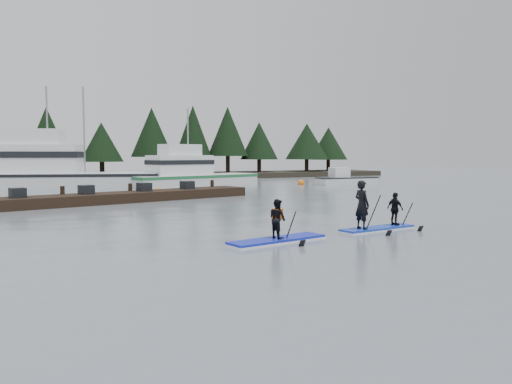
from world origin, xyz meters
name	(u,v)px	position (x,y,z in m)	size (l,w,h in m)	color
ground	(340,238)	(0.00, 0.00, 0.00)	(160.00, 160.00, 0.00)	slate
far_shore	(103,177)	(0.00, 42.00, 0.30)	(70.00, 8.00, 0.60)	#2D281E
treeline	(103,180)	(0.00, 42.00, 0.00)	(60.00, 4.00, 8.00)	black
fishing_boat_large	(53,179)	(-5.87, 31.79, 0.70)	(16.82, 9.55, 9.32)	silver
fishing_boat_medium	(191,180)	(5.24, 28.86, 0.51)	(12.53, 6.36, 7.51)	silver
skiff	(347,181)	(18.32, 23.51, 0.33)	(5.70, 1.71, 0.66)	silver
floating_dock	(121,197)	(-3.68, 15.78, 0.28)	(16.65, 2.22, 0.55)	black
buoy_b	(159,194)	(0.01, 20.81, 0.00)	(0.51, 0.51, 0.51)	orange
buoy_c	(301,185)	(14.56, 25.39, 0.00)	(0.58, 0.58, 0.58)	orange
buoy_d	(231,192)	(5.26, 20.18, 0.00)	(0.48, 0.48, 0.48)	orange
paddleboard_solo	(277,229)	(-2.21, 0.26, 0.40)	(3.42, 1.37, 1.81)	#1321B4
paddleboard_duo	(375,212)	(2.10, 0.76, 0.65)	(3.16, 1.28, 2.30)	#1234AF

